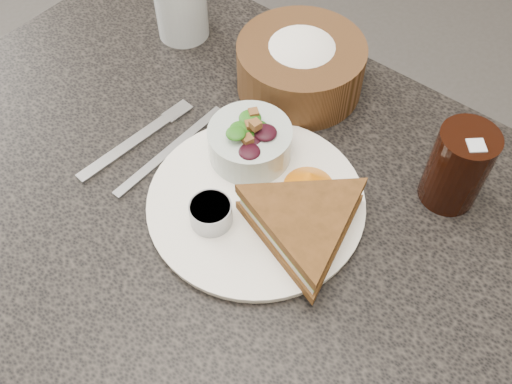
{
  "coord_description": "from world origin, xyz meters",
  "views": [
    {
      "loc": [
        0.31,
        -0.32,
        1.37
      ],
      "look_at": [
        0.04,
        0.01,
        0.78
      ],
      "focal_mm": 40.0,
      "sensor_mm": 36.0,
      "label": 1
    }
  ],
  "objects_px": {
    "salad_bowl": "(250,138)",
    "dining_table": "(235,312)",
    "sandwich": "(305,225)",
    "water_glass": "(180,0)",
    "dinner_plate": "(256,203)",
    "bread_basket": "(301,60)",
    "dressing_ramekin": "(211,214)",
    "cola_glass": "(459,164)"
  },
  "relations": [
    {
      "from": "water_glass",
      "to": "sandwich",
      "type": "bearing_deg",
      "value": -27.45
    },
    {
      "from": "cola_glass",
      "to": "bread_basket",
      "type": "bearing_deg",
      "value": 171.21
    },
    {
      "from": "dinner_plate",
      "to": "salad_bowl",
      "type": "distance_m",
      "value": 0.09
    },
    {
      "from": "dinner_plate",
      "to": "water_glass",
      "type": "distance_m",
      "value": 0.38
    },
    {
      "from": "salad_bowl",
      "to": "dressing_ramekin",
      "type": "relative_size",
      "value": 2.1
    },
    {
      "from": "dining_table",
      "to": "sandwich",
      "type": "xyz_separation_m",
      "value": [
        0.12,
        0.01,
        0.41
      ]
    },
    {
      "from": "salad_bowl",
      "to": "water_glass",
      "type": "relative_size",
      "value": 0.89
    },
    {
      "from": "salad_bowl",
      "to": "dining_table",
      "type": "bearing_deg",
      "value": -79.29
    },
    {
      "from": "dining_table",
      "to": "water_glass",
      "type": "bearing_deg",
      "value": 142.26
    },
    {
      "from": "dinner_plate",
      "to": "bread_basket",
      "type": "bearing_deg",
      "value": 112.3
    },
    {
      "from": "salad_bowl",
      "to": "cola_glass",
      "type": "height_order",
      "value": "cola_glass"
    },
    {
      "from": "salad_bowl",
      "to": "water_glass",
      "type": "xyz_separation_m",
      "value": [
        -0.26,
        0.14,
        0.02
      ]
    },
    {
      "from": "bread_basket",
      "to": "sandwich",
      "type": "bearing_deg",
      "value": -52.74
    },
    {
      "from": "salad_bowl",
      "to": "cola_glass",
      "type": "relative_size",
      "value": 0.88
    },
    {
      "from": "sandwich",
      "to": "water_glass",
      "type": "xyz_separation_m",
      "value": [
        -0.39,
        0.2,
        0.03
      ]
    },
    {
      "from": "sandwich",
      "to": "water_glass",
      "type": "bearing_deg",
      "value": 170.13
    },
    {
      "from": "water_glass",
      "to": "dinner_plate",
      "type": "bearing_deg",
      "value": -32.36
    },
    {
      "from": "dining_table",
      "to": "dinner_plate",
      "type": "height_order",
      "value": "dinner_plate"
    },
    {
      "from": "dinner_plate",
      "to": "water_glass",
      "type": "bearing_deg",
      "value": 147.64
    },
    {
      "from": "dressing_ramekin",
      "to": "cola_glass",
      "type": "relative_size",
      "value": 0.42
    },
    {
      "from": "dining_table",
      "to": "salad_bowl",
      "type": "relative_size",
      "value": 8.87
    },
    {
      "from": "sandwich",
      "to": "cola_glass",
      "type": "xyz_separation_m",
      "value": [
        0.11,
        0.18,
        0.03
      ]
    },
    {
      "from": "dinner_plate",
      "to": "dressing_ramekin",
      "type": "distance_m",
      "value": 0.07
    },
    {
      "from": "dining_table",
      "to": "water_glass",
      "type": "relative_size",
      "value": 7.91
    },
    {
      "from": "sandwich",
      "to": "cola_glass",
      "type": "relative_size",
      "value": 1.48
    },
    {
      "from": "cola_glass",
      "to": "dining_table",
      "type": "bearing_deg",
      "value": -141.11
    },
    {
      "from": "cola_glass",
      "to": "water_glass",
      "type": "height_order",
      "value": "cola_glass"
    },
    {
      "from": "dining_table",
      "to": "cola_glass",
      "type": "xyz_separation_m",
      "value": [
        0.23,
        0.18,
        0.44
      ]
    },
    {
      "from": "salad_bowl",
      "to": "dinner_plate",
      "type": "bearing_deg",
      "value": -45.25
    },
    {
      "from": "bread_basket",
      "to": "dinner_plate",
      "type": "bearing_deg",
      "value": -67.7
    },
    {
      "from": "dining_table",
      "to": "sandwich",
      "type": "bearing_deg",
      "value": 2.72
    },
    {
      "from": "water_glass",
      "to": "dining_table",
      "type": "bearing_deg",
      "value": -37.74
    },
    {
      "from": "dining_table",
      "to": "cola_glass",
      "type": "bearing_deg",
      "value": 38.89
    },
    {
      "from": "salad_bowl",
      "to": "bread_basket",
      "type": "bearing_deg",
      "value": 101.72
    },
    {
      "from": "dining_table",
      "to": "salad_bowl",
      "type": "bearing_deg",
      "value": 100.71
    },
    {
      "from": "dinner_plate",
      "to": "cola_glass",
      "type": "bearing_deg",
      "value": 42.95
    },
    {
      "from": "dining_table",
      "to": "dinner_plate",
      "type": "bearing_deg",
      "value": 14.79
    },
    {
      "from": "salad_bowl",
      "to": "dressing_ramekin",
      "type": "xyz_separation_m",
      "value": [
        0.03,
        -0.12,
        -0.02
      ]
    },
    {
      "from": "dining_table",
      "to": "cola_glass",
      "type": "relative_size",
      "value": 7.84
    },
    {
      "from": "dining_table",
      "to": "salad_bowl",
      "type": "xyz_separation_m",
      "value": [
        -0.01,
        0.07,
        0.42
      ]
    },
    {
      "from": "dining_table",
      "to": "water_glass",
      "type": "xyz_separation_m",
      "value": [
        -0.27,
        0.21,
        0.44
      ]
    },
    {
      "from": "bread_basket",
      "to": "water_glass",
      "type": "relative_size",
      "value": 1.5
    }
  ]
}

